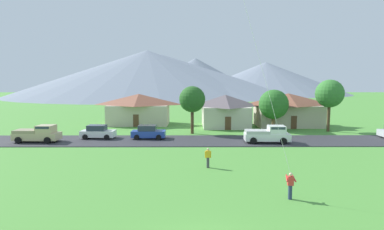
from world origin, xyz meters
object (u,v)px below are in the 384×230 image
pickup_truck_sand_west_side (38,134)px  pickup_truck_white_east_side (268,134)px  house_left_center (225,110)px  house_right_center (139,109)px  parked_car_white_mid_west (98,132)px  tree_center (330,94)px  parked_car_blue_west_end (148,132)px  tree_near_left (192,100)px  tree_left_of_center (274,104)px  watcher_person (208,157)px  house_leftmost (288,109)px

pickup_truck_sand_west_side → pickup_truck_white_east_side: size_ratio=0.99×
house_left_center → pickup_truck_white_east_side: house_left_center is taller
house_right_center → parked_car_white_mid_west: (-3.01, -13.67, -1.79)m
tree_center → pickup_truck_sand_west_side: 39.18m
house_left_center → parked_car_blue_west_end: 15.80m
tree_near_left → tree_left_of_center: tree_near_left is taller
tree_near_left → parked_car_blue_west_end: bearing=-142.9°
parked_car_blue_west_end → watcher_person: (6.75, -13.35, 0.01)m
pickup_truck_sand_west_side → pickup_truck_white_east_side: bearing=-1.2°
pickup_truck_white_east_side → parked_car_white_mid_west: bearing=172.0°
house_leftmost → house_left_center: size_ratio=1.29×
pickup_truck_sand_west_side → house_right_center: bearing=59.6°
tree_left_of_center → tree_center: bearing=-7.6°
house_left_center → tree_center: tree_center is taller
house_left_center → pickup_truck_sand_west_side: (-23.66, -13.44, -1.58)m
tree_center → parked_car_white_mid_west: tree_center is taller
house_left_center → tree_left_of_center: (6.66, -4.15, 1.21)m
house_left_center → house_right_center: (-14.26, 2.57, 0.02)m
tree_left_of_center → pickup_truck_sand_west_side: 31.84m
tree_center → watcher_person: size_ratio=4.47×
pickup_truck_sand_west_side → watcher_person: 22.52m
tree_center → pickup_truck_white_east_side: tree_center is taller
tree_center → parked_car_blue_west_end: size_ratio=1.78×
house_leftmost → house_left_center: bearing=-177.9°
tree_center → pickup_truck_sand_west_side: (-38.05, -8.25, -4.39)m
parked_car_blue_west_end → watcher_person: 14.96m
house_left_center → parked_car_white_mid_west: (-17.27, -11.10, -1.77)m
parked_car_white_mid_west → pickup_truck_white_east_side: bearing=-8.0°
parked_car_white_mid_west → house_left_center: bearing=32.7°
parked_car_white_mid_west → pickup_truck_sand_west_side: pickup_truck_sand_west_side is taller
parked_car_blue_west_end → tree_center: bearing=13.6°
parked_car_blue_west_end → pickup_truck_white_east_side: (14.40, -2.69, 0.19)m
tree_near_left → parked_car_blue_west_end: size_ratio=1.56×
house_leftmost → house_left_center: 10.19m
pickup_truck_sand_west_side → pickup_truck_white_east_side: 27.18m
house_leftmost → parked_car_white_mid_west: bearing=-157.3°
tree_left_of_center → pickup_truck_white_east_side: size_ratio=1.14×
parked_car_white_mid_west → tree_near_left: bearing=18.4°
house_right_center → pickup_truck_sand_west_side: 18.63m
watcher_person → house_left_center: bearing=80.5°
tree_left_of_center → tree_center: 7.96m
house_leftmost → house_left_center: (-10.18, -0.37, -0.11)m
tree_near_left → watcher_person: (1.21, -17.54, -3.87)m
house_leftmost → tree_near_left: (-15.54, -7.50, 2.00)m
parked_car_blue_west_end → house_leftmost: bearing=29.0°
parked_car_blue_west_end → pickup_truck_sand_west_side: bearing=-170.6°
house_leftmost → pickup_truck_sand_west_side: size_ratio=2.06×
tree_center → tree_left_of_center: bearing=172.4°
house_leftmost → tree_center: size_ratio=1.44×
tree_near_left → pickup_truck_sand_west_side: (-18.31, -6.31, -3.69)m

